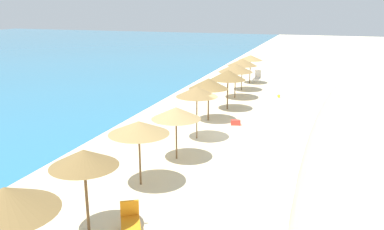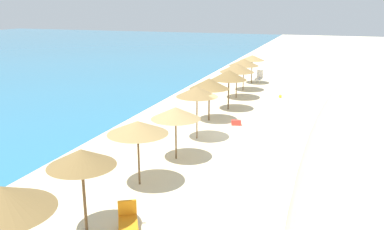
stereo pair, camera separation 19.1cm
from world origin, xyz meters
name	(u,v)px [view 1 (the left image)]	position (x,y,z in m)	size (l,w,h in m)	color
ground_plane	(215,135)	(0.00, 0.00, 0.00)	(160.00, 160.00, 0.00)	beige
dune_ridge	(380,134)	(-0.62, -8.35, 1.11)	(41.37, 6.21, 2.21)	beige
beach_umbrella_1	(6,200)	(-14.12, 1.28, 2.58)	(2.54, 2.54, 2.91)	brown
beach_umbrella_2	(84,158)	(-11.04, 1.14, 2.52)	(2.14, 2.14, 2.80)	brown
beach_umbrella_3	(139,128)	(-7.27, 1.10, 2.41)	(2.43, 2.43, 2.68)	brown
beach_umbrella_4	(176,113)	(-4.12, 0.73, 2.24)	(2.31, 2.31, 2.52)	brown
beach_umbrella_5	(197,92)	(-0.95, 0.75, 2.60)	(2.25, 2.25, 2.88)	brown
beach_umbrella_6	(209,84)	(2.70, 1.17, 2.35)	(2.46, 2.46, 2.69)	brown
beach_umbrella_7	(228,75)	(5.83, 0.70, 2.41)	(2.43, 2.43, 2.75)	brown
beach_umbrella_8	(236,68)	(9.47, 0.99, 2.37)	(2.65, 2.65, 2.71)	brown
beach_umbrella_9	(242,62)	(12.58, 1.12, 2.38)	(2.49, 2.49, 2.68)	brown
beach_umbrella_10	(251,58)	(15.97, 1.06, 2.35)	(2.22, 2.22, 2.59)	brown
lounge_chair_0	(130,221)	(-10.67, -0.17, 0.41)	(1.44, 1.17, 0.93)	orange
lounge_chair_1	(257,77)	(16.59, 0.49, 0.49)	(1.44, 0.61, 1.14)	white
beach_ball	(279,96)	(10.72, -2.25, 0.12)	(0.24, 0.24, 0.24)	yellow
cooler_box	(236,123)	(2.24, -0.70, 0.15)	(0.58, 0.33, 0.30)	red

